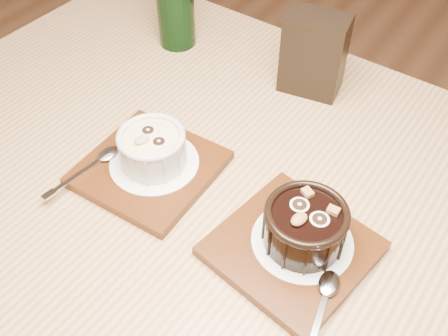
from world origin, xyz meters
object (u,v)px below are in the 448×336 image
object	(u,v)px
tray_left	(150,168)
ramekin_white	(152,147)
table	(239,230)
ramekin_dark	(305,225)
tray_right	(292,248)
condiment_stand	(314,54)

from	to	relation	value
tray_left	ramekin_white	bearing A→B (deg)	59.52
table	ramekin_dark	world-z (taller)	ramekin_dark
tray_right	condiment_stand	bearing A→B (deg)	114.07
tray_left	condiment_stand	world-z (taller)	condiment_stand
ramekin_white	ramekin_dark	xyz separation A→B (m)	(0.24, -0.00, 0.00)
ramekin_white	tray_right	size ratio (longest dim) A/B	0.54
tray_left	condiment_stand	xyz separation A→B (m)	(0.10, 0.31, 0.06)
table	tray_right	bearing A→B (deg)	-24.63
ramekin_white	ramekin_dark	bearing A→B (deg)	18.33
tray_right	ramekin_dark	bearing A→B (deg)	59.44
tray_left	tray_right	distance (m)	0.24
tray_right	ramekin_dark	distance (m)	0.04
tray_right	condiment_stand	distance (m)	0.35
tray_left	tray_right	xyz separation A→B (m)	(0.24, -0.01, 0.00)
table	ramekin_white	xyz separation A→B (m)	(-0.13, -0.04, 0.14)
ramekin_white	ramekin_dark	world-z (taller)	ramekin_dark
ramekin_white	condiment_stand	size ratio (longest dim) A/B	0.69
tray_left	ramekin_dark	distance (m)	0.25
ramekin_dark	tray_right	bearing A→B (deg)	-109.08
tray_left	ramekin_dark	xyz separation A→B (m)	(0.25, 0.01, 0.04)
table	ramekin_white	world-z (taller)	ramekin_white
table	tray_right	size ratio (longest dim) A/B	6.80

